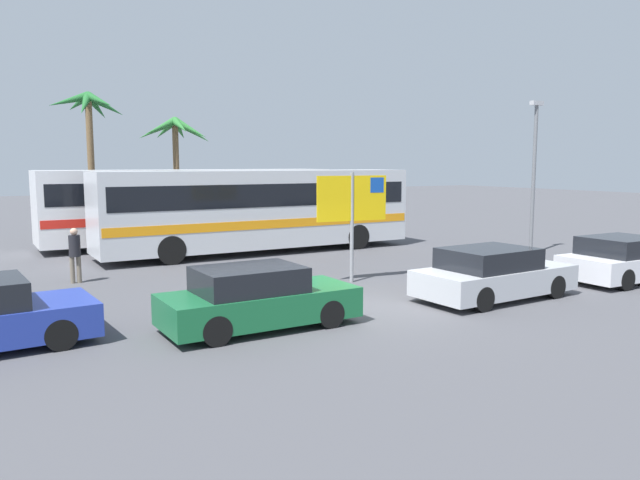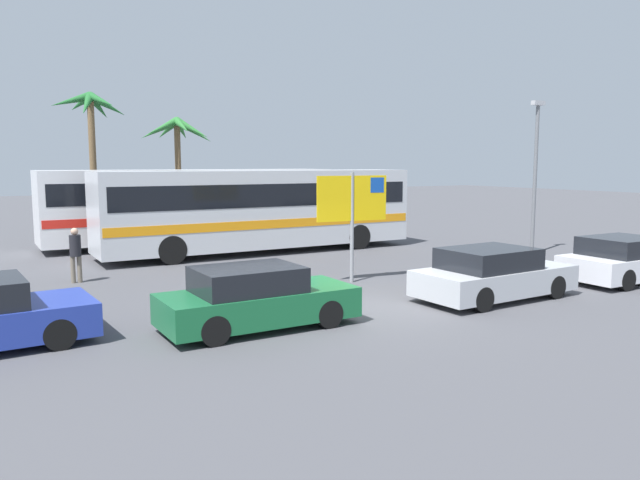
{
  "view_description": "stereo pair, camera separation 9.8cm",
  "coord_description": "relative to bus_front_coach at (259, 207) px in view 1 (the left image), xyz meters",
  "views": [
    {
      "loc": [
        -8.17,
        -11.93,
        3.46
      ],
      "look_at": [
        0.44,
        2.86,
        1.3
      ],
      "focal_mm": 34.34,
      "sensor_mm": 36.0,
      "label": 1
    },
    {
      "loc": [
        -8.09,
        -11.98,
        3.46
      ],
      "look_at": [
        0.44,
        2.86,
        1.3
      ],
      "focal_mm": 34.34,
      "sensor_mm": 36.0,
      "label": 2
    }
  ],
  "objects": [
    {
      "name": "car_green",
      "position": [
        -4.65,
        -10.04,
        -1.15
      ],
      "size": [
        4.13,
        1.75,
        1.32
      ],
      "rotation": [
        0.0,
        0.0,
        0.01
      ],
      "color": "#196638",
      "rests_on": "ground"
    },
    {
      "name": "bus_rear_coach",
      "position": [
        -1.41,
        3.86,
        0.0
      ],
      "size": [
        12.32,
        2.52,
        3.17
      ],
      "color": "white",
      "rests_on": "ground"
    },
    {
      "name": "lamp_post_left_side",
      "position": [
        8.81,
        -5.59,
        1.41
      ],
      "size": [
        0.56,
        0.2,
        5.75
      ],
      "color": "slate",
      "rests_on": "ground"
    },
    {
      "name": "bus_front_coach",
      "position": [
        0.0,
        0.0,
        0.0
      ],
      "size": [
        12.32,
        2.52,
        3.17
      ],
      "color": "silver",
      "rests_on": "ground"
    },
    {
      "name": "car_silver",
      "position": [
        1.73,
        -10.49,
        -1.15
      ],
      "size": [
        4.37,
        2.02,
        1.32
      ],
      "rotation": [
        0.0,
        0.0,
        0.04
      ],
      "color": "#B7BABF",
      "rests_on": "ground"
    },
    {
      "name": "palm_tree_inland",
      "position": [
        -4.38,
        9.75,
        3.78
      ],
      "size": [
        3.67,
        3.62,
        6.84
      ],
      "color": "brown",
      "rests_on": "ground"
    },
    {
      "name": "ferry_sign",
      "position": [
        -0.13,
        -6.83,
        0.54
      ],
      "size": [
        2.19,
        0.31,
        3.2
      ],
      "rotation": [
        0.0,
        0.0,
        -0.11
      ],
      "color": "gray",
      "rests_on": "ground"
    },
    {
      "name": "car_white",
      "position": [
        6.8,
        -10.75,
        -1.15
      ],
      "size": [
        4.01,
        1.91,
        1.32
      ],
      "rotation": [
        0.0,
        0.0,
        -0.01
      ],
      "color": "silver",
      "rests_on": "ground"
    },
    {
      "name": "ground",
      "position": [
        -1.66,
        -9.62,
        -1.78
      ],
      "size": [
        120.0,
        120.0,
        0.0
      ],
      "primitive_type": "plane",
      "color": "#4C4C51"
    },
    {
      "name": "pedestrian_near_sign",
      "position": [
        -7.16,
        -2.92,
        -0.84
      ],
      "size": [
        0.32,
        0.32,
        1.61
      ],
      "rotation": [
        0.0,
        0.0,
        4.66
      ],
      "color": "#706656",
      "rests_on": "ground"
    },
    {
      "name": "palm_tree_seaside",
      "position": [
        0.06,
        10.65,
        3.04
      ],
      "size": [
        3.85,
        4.03,
        5.88
      ],
      "color": "brown",
      "rests_on": "ground"
    }
  ]
}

